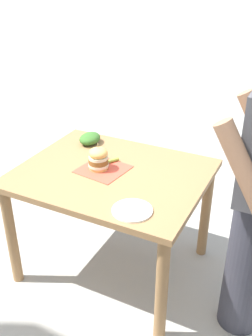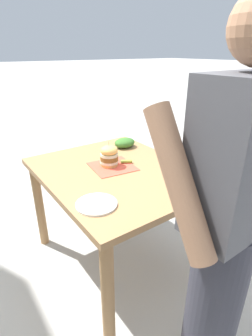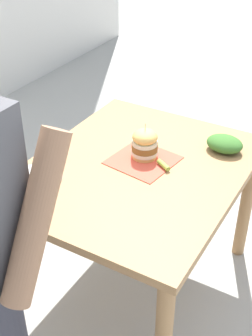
% 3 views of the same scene
% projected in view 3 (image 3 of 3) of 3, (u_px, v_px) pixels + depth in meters
% --- Properties ---
extents(ground_plane, '(80.00, 80.00, 0.00)m').
position_uv_depth(ground_plane, '(135.00, 282.00, 2.62)').
color(ground_plane, '#ADAAA3').
extents(patio_table, '(0.96, 1.17, 0.77)m').
position_uv_depth(patio_table, '(136.00, 186.00, 2.25)').
color(patio_table, '#9E7247').
rests_on(patio_table, ground).
extents(serving_paper, '(0.32, 0.32, 0.00)m').
position_uv_depth(serving_paper, '(143.00, 160.00, 2.24)').
color(serving_paper, '#D64C38').
rests_on(serving_paper, patio_table).
extents(sandwich, '(0.13, 0.13, 0.18)m').
position_uv_depth(sandwich, '(145.00, 144.00, 2.22)').
color(sandwich, '#E5B25B').
rests_on(sandwich, serving_paper).
extents(pickle_spear, '(0.08, 0.06, 0.02)m').
position_uv_depth(pickle_spear, '(163.00, 165.00, 2.17)').
color(pickle_spear, '#8EA83D').
rests_on(pickle_spear, serving_paper).
extents(side_plate_with_forks, '(0.22, 0.22, 0.02)m').
position_uv_depth(side_plate_with_forks, '(38.00, 177.00, 2.11)').
color(side_plate_with_forks, white).
rests_on(side_plate_with_forks, patio_table).
extents(side_salad, '(0.18, 0.14, 0.08)m').
position_uv_depth(side_salad, '(225.00, 144.00, 2.29)').
color(side_salad, '#386B28').
rests_on(side_salad, patio_table).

